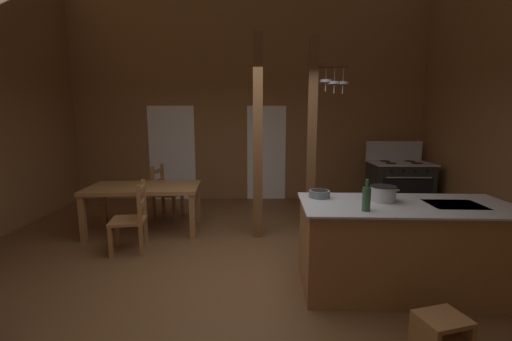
{
  "coord_description": "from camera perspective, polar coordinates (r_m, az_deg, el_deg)",
  "views": [
    {
      "loc": [
        0.06,
        -3.46,
        1.79
      ],
      "look_at": [
        0.12,
        1.15,
        1.05
      ],
      "focal_mm": 22.87,
      "sensor_mm": 36.0,
      "label": 1
    }
  ],
  "objects": [
    {
      "name": "ladderback_chair_near_window",
      "position": [
        6.19,
        -15.59,
        -3.68
      ],
      "size": [
        0.51,
        0.51,
        0.95
      ],
      "color": "olive",
      "rests_on": "ground_plane"
    },
    {
      "name": "ladderback_chair_by_post",
      "position": [
        4.73,
        -20.85,
        -7.89
      ],
      "size": [
        0.51,
        0.51,
        0.95
      ],
      "color": "olive",
      "rests_on": "ground_plane"
    },
    {
      "name": "glazed_door_back_left",
      "position": [
        7.37,
        -14.47,
        2.92
      ],
      "size": [
        1.0,
        0.01,
        2.05
      ],
      "primitive_type": "cube",
      "color": "white",
      "rests_on": "ground_plane"
    },
    {
      "name": "support_post_with_pot_rack",
      "position": [
        5.08,
        10.1,
        6.76
      ],
      "size": [
        0.61,
        0.24,
        2.97
      ],
      "color": "brown",
      "rests_on": "ground_plane"
    },
    {
      "name": "glazed_panel_back_right",
      "position": [
        7.16,
        1.83,
        3.03
      ],
      "size": [
        0.84,
        0.01,
        2.05
      ],
      "primitive_type": "cube",
      "color": "white",
      "rests_on": "ground_plane"
    },
    {
      "name": "support_post_center",
      "position": [
        4.8,
        0.31,
        5.53
      ],
      "size": [
        0.14,
        0.14,
        2.97
      ],
      "color": "brown",
      "rests_on": "ground_plane"
    },
    {
      "name": "bottle_tall_on_counter",
      "position": [
        3.24,
        18.75,
        -4.63
      ],
      "size": [
        0.08,
        0.08,
        0.3
      ],
      "color": "#2D5638",
      "rests_on": "kitchen_island"
    },
    {
      "name": "stove_range",
      "position": [
        7.07,
        23.7,
        -2.27
      ],
      "size": [
        1.16,
        0.85,
        1.32
      ],
      "color": "black",
      "rests_on": "ground_plane"
    },
    {
      "name": "step_stool",
      "position": [
        3.13,
        29.69,
        -23.22
      ],
      "size": [
        0.42,
        0.36,
        0.3
      ],
      "color": "olive",
      "rests_on": "ground_plane"
    },
    {
      "name": "mixing_bowl_on_counter",
      "position": [
        3.67,
        11.01,
        -4.03
      ],
      "size": [
        0.23,
        0.23,
        0.08
      ],
      "color": "slate",
      "rests_on": "kitchen_island"
    },
    {
      "name": "stockpot_on_counter",
      "position": [
        3.68,
        21.33,
        -3.77
      ],
      "size": [
        0.34,
        0.27,
        0.16
      ],
      "color": "#A8AAB2",
      "rests_on": "kitchen_island"
    },
    {
      "name": "ground_plane",
      "position": [
        3.92,
        -1.62,
        -18.86
      ],
      "size": [
        8.32,
        8.12,
        0.1
      ],
      "primitive_type": "cube",
      "color": "brown"
    },
    {
      "name": "wall_back",
      "position": [
        7.21,
        -1.21,
        13.32
      ],
      "size": [
        8.32,
        0.14,
        4.62
      ],
      "primitive_type": "cube",
      "color": "brown",
      "rests_on": "ground_plane"
    },
    {
      "name": "dining_table",
      "position": [
        5.42,
        -18.98,
        -3.49
      ],
      "size": [
        1.75,
        1.0,
        0.74
      ],
      "color": "olive",
      "rests_on": "ground_plane"
    },
    {
      "name": "kitchen_island",
      "position": [
        3.82,
        24.51,
        -12.05
      ],
      "size": [
        2.21,
        1.07,
        0.93
      ],
      "color": "olive",
      "rests_on": "ground_plane"
    }
  ]
}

